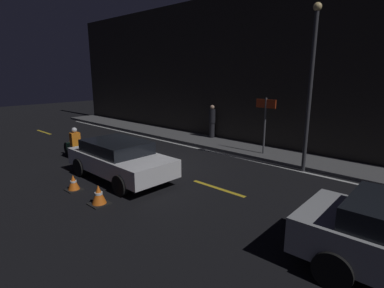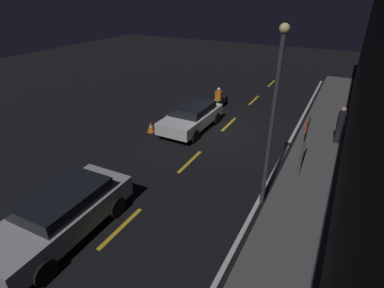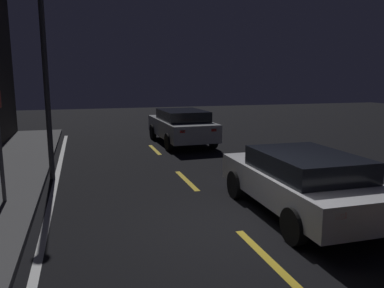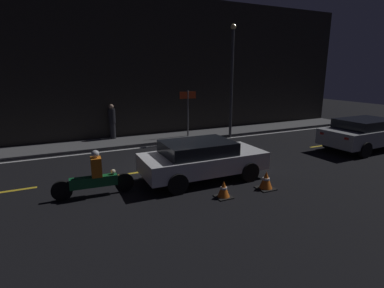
% 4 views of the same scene
% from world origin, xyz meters
% --- Properties ---
extents(ground_plane, '(56.00, 56.00, 0.00)m').
position_xyz_m(ground_plane, '(0.00, 0.00, 0.00)').
color(ground_plane, black).
extents(raised_curb, '(28.00, 2.04, 0.13)m').
position_xyz_m(raised_curb, '(0.00, 4.64, 0.06)').
color(raised_curb, '#4C4C4F').
rests_on(raised_curb, ground).
extents(building_front, '(28.00, 0.30, 7.31)m').
position_xyz_m(building_front, '(0.00, 5.80, 3.65)').
color(building_front, black).
rests_on(building_front, ground).
extents(lane_dash_a, '(2.00, 0.14, 0.01)m').
position_xyz_m(lane_dash_a, '(-10.00, 0.00, 0.00)').
color(lane_dash_a, gold).
rests_on(lane_dash_a, ground).
extents(lane_dash_b, '(2.00, 0.14, 0.01)m').
position_xyz_m(lane_dash_b, '(-5.50, 0.00, 0.00)').
color(lane_dash_b, gold).
rests_on(lane_dash_b, ground).
extents(lane_dash_c, '(2.00, 0.14, 0.01)m').
position_xyz_m(lane_dash_c, '(-1.00, 0.00, 0.00)').
color(lane_dash_c, gold).
rests_on(lane_dash_c, ground).
extents(lane_dash_d, '(2.00, 0.14, 0.01)m').
position_xyz_m(lane_dash_d, '(3.50, 0.00, 0.00)').
color(lane_dash_d, gold).
rests_on(lane_dash_d, ground).
extents(lane_dash_e, '(2.00, 0.14, 0.01)m').
position_xyz_m(lane_dash_e, '(8.00, 0.00, 0.00)').
color(lane_dash_e, gold).
rests_on(lane_dash_e, ground).
extents(lane_solid_kerb, '(25.20, 0.14, 0.01)m').
position_xyz_m(lane_solid_kerb, '(0.00, 3.37, 0.00)').
color(lane_solid_kerb, silver).
rests_on(lane_solid_kerb, ground).
extents(sedan_white, '(4.08, 1.95, 1.29)m').
position_xyz_m(sedan_white, '(0.45, -1.53, 0.71)').
color(sedan_white, silver).
rests_on(sedan_white, ground).
extents(motorcycle, '(2.28, 0.38, 1.35)m').
position_xyz_m(motorcycle, '(-2.96, -1.44, 0.54)').
color(motorcycle, black).
rests_on(motorcycle, ground).
extents(traffic_cone_near, '(0.45, 0.45, 0.49)m').
position_xyz_m(traffic_cone_near, '(0.32, -3.13, 0.24)').
color(traffic_cone_near, black).
rests_on(traffic_cone_near, ground).
extents(traffic_cone_mid, '(0.51, 0.51, 0.56)m').
position_xyz_m(traffic_cone_mid, '(1.82, -3.14, 0.27)').
color(traffic_cone_mid, black).
rests_on(traffic_cone_mid, ground).
extents(pedestrian, '(0.34, 0.34, 1.75)m').
position_xyz_m(pedestrian, '(-1.11, 5.34, 1.02)').
color(pedestrian, black).
rests_on(pedestrian, raised_curb).
extents(shop_sign, '(0.90, 0.08, 2.40)m').
position_xyz_m(shop_sign, '(2.62, 4.29, 1.81)').
color(shop_sign, '#4C4C51').
rests_on(shop_sign, raised_curb).
extents(street_lamp, '(0.28, 0.28, 5.76)m').
position_xyz_m(street_lamp, '(4.74, 3.47, 3.24)').
color(street_lamp, '#333338').
rests_on(street_lamp, ground).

